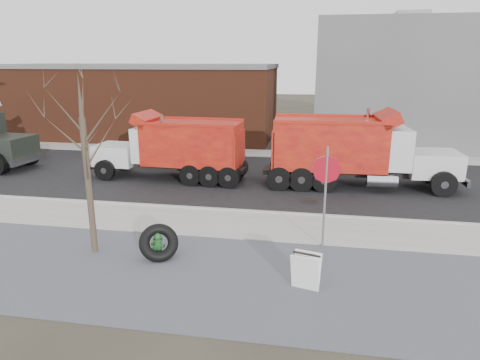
% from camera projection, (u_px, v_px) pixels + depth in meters
% --- Properties ---
extents(ground, '(120.00, 120.00, 0.00)m').
position_uv_depth(ground, '(219.00, 227.00, 14.67)').
color(ground, '#383328').
rests_on(ground, ground).
extents(gravel_verge, '(60.00, 5.00, 0.03)m').
position_uv_depth(gravel_verge, '(190.00, 275.00, 11.35)').
color(gravel_verge, slate).
rests_on(gravel_verge, ground).
extents(sidewalk, '(60.00, 2.50, 0.06)m').
position_uv_depth(sidewalk, '(221.00, 223.00, 14.90)').
color(sidewalk, '#9E9B93').
rests_on(sidewalk, ground).
extents(curb, '(60.00, 0.15, 0.11)m').
position_uv_depth(curb, '(228.00, 210.00, 16.12)').
color(curb, '#9E9B93').
rests_on(curb, ground).
extents(road, '(60.00, 9.40, 0.02)m').
position_uv_depth(road, '(248.00, 178.00, 20.64)').
color(road, black).
rests_on(road, ground).
extents(far_sidewalk, '(60.00, 2.00, 0.06)m').
position_uv_depth(far_sidewalk, '(262.00, 153.00, 26.04)').
color(far_sidewalk, '#9E9B93').
rests_on(far_sidewalk, ground).
extents(building_grey, '(12.00, 10.00, 8.00)m').
position_uv_depth(building_grey, '(405.00, 83.00, 29.16)').
color(building_grey, slate).
rests_on(building_grey, ground).
extents(building_brick, '(20.20, 8.20, 5.30)m').
position_uv_depth(building_brick, '(137.00, 100.00, 31.73)').
color(building_brick, '#5E2C1B').
rests_on(building_brick, ground).
extents(bare_tree, '(3.20, 3.20, 5.20)m').
position_uv_depth(bare_tree, '(84.00, 143.00, 11.84)').
color(bare_tree, '#382D23').
rests_on(bare_tree, ground).
extents(fire_hydrant, '(0.43, 0.42, 0.75)m').
position_uv_depth(fire_hydrant, '(158.00, 246.00, 12.33)').
color(fire_hydrant, '#296125').
rests_on(fire_hydrant, ground).
extents(truck_tire, '(1.40, 1.30, 1.09)m').
position_uv_depth(truck_tire, '(159.00, 243.00, 12.19)').
color(truck_tire, black).
rests_on(truck_tire, ground).
extents(stop_sign, '(0.85, 0.11, 3.14)m').
position_uv_depth(stop_sign, '(326.00, 181.00, 12.48)').
color(stop_sign, gray).
rests_on(stop_sign, ground).
extents(sandwich_board, '(0.78, 0.59, 0.96)m').
position_uv_depth(sandwich_board, '(306.00, 271.00, 10.51)').
color(sandwich_board, white).
rests_on(sandwich_board, ground).
extents(dump_truck_red_a, '(8.53, 2.70, 3.43)m').
position_uv_depth(dump_truck_red_a, '(353.00, 149.00, 18.86)').
color(dump_truck_red_a, black).
rests_on(dump_truck_red_a, ground).
extents(dump_truck_red_b, '(7.48, 2.45, 3.15)m').
position_uv_depth(dump_truck_red_b, '(175.00, 146.00, 20.11)').
color(dump_truck_red_b, black).
rests_on(dump_truck_red_b, ground).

